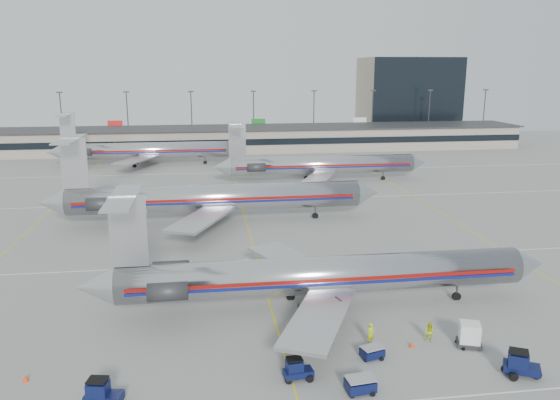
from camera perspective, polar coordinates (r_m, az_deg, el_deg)
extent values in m
plane|color=gray|center=(53.78, -1.25, -10.21)|extent=(260.00, 260.00, 0.00)
cube|color=silver|center=(63.00, -2.32, -6.54)|extent=(160.00, 0.15, 0.02)
cube|color=gray|center=(148.15, -5.74, 6.32)|extent=(160.00, 16.00, 6.00)
cube|color=black|center=(140.10, -5.60, 5.99)|extent=(160.00, 0.20, 1.60)
cube|color=#2D2D30|center=(147.79, -5.77, 7.51)|extent=(162.00, 17.00, 0.30)
cylinder|color=#38383D|center=(166.20, -21.83, 7.78)|extent=(0.30, 0.30, 15.00)
cube|color=#2D2D30|center=(165.72, -22.06, 10.38)|extent=(1.60, 0.40, 0.35)
cylinder|color=#38383D|center=(162.88, -15.62, 8.14)|extent=(0.30, 0.30, 15.00)
cube|color=#2D2D30|center=(162.39, -15.79, 10.81)|extent=(1.60, 0.40, 0.35)
cylinder|color=#38383D|center=(161.51, -9.21, 8.43)|extent=(0.30, 0.30, 15.00)
cube|color=#2D2D30|center=(161.02, -9.32, 11.12)|extent=(1.60, 0.40, 0.35)
cylinder|color=#38383D|center=(162.15, -2.77, 8.60)|extent=(0.30, 0.30, 15.00)
cube|color=#2D2D30|center=(161.65, -2.80, 11.29)|extent=(1.60, 0.40, 0.35)
cylinder|color=#38383D|center=(164.75, 3.55, 8.67)|extent=(0.30, 0.30, 15.00)
cube|color=#2D2D30|center=(164.27, 3.59, 11.31)|extent=(1.60, 0.40, 0.35)
cylinder|color=#38383D|center=(169.24, 9.60, 8.64)|extent=(0.30, 0.30, 15.00)
cube|color=#2D2D30|center=(168.77, 9.70, 11.21)|extent=(1.60, 0.40, 0.35)
cylinder|color=#38383D|center=(175.48, 15.28, 8.53)|extent=(0.30, 0.30, 15.00)
cube|color=#2D2D30|center=(175.02, 15.44, 11.00)|extent=(1.60, 0.40, 0.35)
cylinder|color=#38383D|center=(183.27, 20.52, 8.35)|extent=(0.30, 0.30, 15.00)
cube|color=#2D2D30|center=(182.84, 20.72, 10.72)|extent=(1.60, 0.40, 0.35)
cube|color=tan|center=(189.58, 13.19, 10.51)|extent=(30.00, 20.00, 25.00)
cylinder|color=#BABABF|center=(50.66, 4.67, -7.80)|extent=(37.26, 3.45, 3.45)
cone|color=#BABABF|center=(58.28, 24.49, -6.12)|extent=(2.98, 3.45, 3.45)
cone|color=#BCBCC1|center=(50.50, -18.71, -8.58)|extent=(3.35, 3.45, 3.45)
cube|color=maroon|center=(49.04, 5.12, -8.37)|extent=(35.40, 0.05, 0.33)
cube|color=navy|center=(49.19, 5.11, -8.78)|extent=(35.40, 0.05, 0.26)
cube|color=#BCBCC1|center=(56.64, 1.37, -6.40)|extent=(8.66, 12.63, 0.30)
cube|color=#BCBCC1|center=(44.83, 4.12, -12.06)|extent=(8.66, 12.63, 0.30)
cube|color=#BCBCC1|center=(48.40, -15.58, -3.18)|extent=(3.17, 0.23, 6.33)
cube|color=#BCBCC1|center=(47.69, -16.14, 0.24)|extent=(2.24, 9.78, 0.17)
cylinder|color=#2D2D30|center=(52.04, -11.30, -7.11)|extent=(3.35, 1.58, 1.58)
cylinder|color=#2D2D30|center=(47.11, -11.64, -9.38)|extent=(3.35, 1.58, 1.58)
cylinder|color=#2D2D30|center=(55.77, 17.99, -9.15)|extent=(0.19, 0.19, 1.54)
cylinder|color=#2D2D30|center=(49.13, 1.94, -11.64)|extent=(0.19, 0.19, 1.54)
cylinder|color=#2D2D30|center=(53.15, 1.11, -9.60)|extent=(0.19, 0.19, 1.54)
cylinder|color=black|center=(55.94, 17.96, -9.57)|extent=(0.84, 0.28, 0.84)
cylinder|color=#BABABF|center=(78.73, -6.65, 0.25)|extent=(41.43, 3.83, 3.83)
cone|color=#BABABF|center=(82.26, 9.12, 0.75)|extent=(3.31, 3.83, 3.83)
cone|color=#BCBCC1|center=(81.49, -22.73, -0.27)|extent=(3.73, 3.83, 3.83)
cube|color=maroon|center=(76.82, -6.62, 0.04)|extent=(39.36, 0.05, 0.36)
cube|color=navy|center=(76.92, -6.61, -0.26)|extent=(39.36, 0.05, 0.29)
cube|color=#BCBCC1|center=(86.01, -8.14, 0.65)|extent=(9.63, 14.04, 0.33)
cube|color=#BCBCC1|center=(71.95, -8.13, -1.93)|extent=(9.63, 14.04, 0.33)
cube|color=#BCBCC1|center=(79.63, -20.71, 3.61)|extent=(3.52, 0.26, 7.04)
cube|color=#BCBCC1|center=(79.24, -21.13, 5.95)|extent=(2.49, 10.88, 0.19)
cylinder|color=#2D2D30|center=(82.72, -17.53, 0.58)|extent=(3.73, 1.76, 1.76)
cylinder|color=#2D2D30|center=(77.06, -18.23, -0.41)|extent=(3.73, 1.76, 1.76)
cylinder|color=#2D2D30|center=(81.00, 3.71, -1.32)|extent=(0.21, 0.21, 1.71)
cylinder|color=#2D2D30|center=(77.02, -8.86, -2.25)|extent=(0.21, 0.21, 1.71)
cylinder|color=#2D2D30|center=(81.82, -8.82, -1.30)|extent=(0.21, 0.21, 1.71)
cylinder|color=black|center=(81.13, 3.70, -1.66)|extent=(0.93, 0.31, 0.93)
cylinder|color=#BABABF|center=(106.84, 4.49, 3.68)|extent=(36.02, 3.51, 3.51)
cone|color=#BABABF|center=(112.64, 14.26, 3.82)|extent=(3.03, 3.51, 3.51)
cone|color=#BCBCC1|center=(104.43, -6.16, 3.41)|extent=(3.41, 3.51, 3.51)
cube|color=maroon|center=(105.12, 4.70, 3.59)|extent=(34.22, 0.05, 0.33)
cube|color=navy|center=(105.19, 4.69, 3.39)|extent=(34.22, 0.05, 0.27)
cube|color=#BCBCC1|center=(113.03, 2.82, 3.77)|extent=(8.82, 12.85, 0.30)
cube|color=#BCBCC1|center=(100.24, 4.23, 2.47)|extent=(8.82, 12.85, 0.30)
cube|color=#BCBCC1|center=(103.80, -4.49, 6.17)|extent=(3.22, 0.24, 6.45)
cube|color=#BCBCC1|center=(103.44, -4.68, 7.83)|extent=(2.27, 9.95, 0.17)
cylinder|color=#2D2D30|center=(107.42, -2.77, 3.92)|extent=(3.41, 1.61, 1.61)
cylinder|color=#2D2D30|center=(102.12, -2.49, 3.41)|extent=(3.41, 1.61, 1.61)
cylinder|color=#2D2D30|center=(110.58, 10.72, 2.49)|extent=(0.19, 0.19, 1.56)
cylinder|color=#2D2D30|center=(104.55, 3.21, 2.07)|extent=(0.19, 0.19, 1.56)
cylinder|color=#2D2D30|center=(108.93, 2.75, 2.55)|extent=(0.19, 0.19, 1.56)
cylinder|color=black|center=(110.67, 10.71, 2.26)|extent=(0.85, 0.28, 0.85)
cylinder|color=#BABABF|center=(128.13, -13.60, 5.06)|extent=(37.25, 3.63, 3.63)
cone|color=#BABABF|center=(127.72, -4.52, 5.37)|extent=(3.14, 3.63, 3.63)
cone|color=#BCBCC1|center=(131.71, -22.49, 4.63)|extent=(3.53, 3.63, 3.63)
cube|color=maroon|center=(126.31, -13.68, 5.00)|extent=(35.39, 0.05, 0.34)
cube|color=navy|center=(126.37, -13.67, 4.83)|extent=(35.39, 0.05, 0.27)
cube|color=#BCBCC1|center=(135.22, -14.14, 5.04)|extent=(9.12, 13.29, 0.31)
cube|color=#BCBCC1|center=(121.75, -14.79, 4.09)|extent=(9.12, 13.29, 0.31)
cube|color=#BCBCC1|center=(130.32, -21.31, 6.93)|extent=(3.33, 0.25, 6.67)
cube|color=#BCBCC1|center=(130.11, -21.55, 8.30)|extent=(2.35, 10.29, 0.18)
cylinder|color=#2D2D30|center=(132.87, -19.42, 5.09)|extent=(3.53, 1.67, 1.67)
cylinder|color=#2D2D30|center=(127.45, -19.89, 4.72)|extent=(3.53, 1.67, 1.67)
cylinder|color=#2D2D30|center=(127.90, -7.84, 4.11)|extent=(0.20, 0.20, 1.62)
cylinder|color=#2D2D30|center=(126.55, -14.96, 3.67)|extent=(0.20, 0.20, 1.62)
cylinder|color=#2D2D30|center=(131.16, -14.73, 4.02)|extent=(0.20, 0.20, 1.62)
cylinder|color=black|center=(127.98, -7.83, 3.90)|extent=(0.88, 0.29, 0.88)
cube|color=#0A1037|center=(39.97, -17.91, -19.02)|extent=(2.61, 1.67, 0.55)
cube|color=#0A1037|center=(39.68, -18.48, -18.20)|extent=(1.51, 1.34, 0.99)
cube|color=black|center=(39.35, -18.56, -17.38)|extent=(1.45, 1.28, 0.09)
cylinder|color=black|center=(40.44, -16.45, -18.99)|extent=(0.62, 0.20, 0.62)
cylinder|color=black|center=(40.75, -19.04, -18.93)|extent=(0.62, 0.20, 0.62)
cube|color=#0A1037|center=(40.92, 1.93, -17.60)|extent=(2.22, 1.32, 0.48)
cube|color=#0A1037|center=(40.58, 1.52, -16.95)|extent=(1.26, 1.10, 0.86)
cube|color=black|center=(40.30, 1.52, -16.25)|extent=(1.21, 1.04, 0.08)
cylinder|color=black|center=(41.57, 2.89, -17.48)|extent=(0.53, 0.17, 0.53)
cylinder|color=black|center=(40.78, 3.15, -18.16)|extent=(0.53, 0.17, 0.53)
cylinder|color=black|center=(41.35, 0.72, -17.65)|extent=(0.53, 0.17, 0.53)
cylinder|color=black|center=(40.55, 0.93, -18.34)|extent=(0.53, 0.17, 0.53)
cube|color=#0A1037|center=(44.82, 23.93, -15.75)|extent=(2.77, 2.24, 0.56)
cube|color=#0A1037|center=(44.34, 23.64, -15.06)|extent=(1.72, 1.62, 1.01)
cube|color=black|center=(44.03, 23.72, -14.29)|extent=(1.64, 1.55, 0.09)
cylinder|color=black|center=(45.82, 24.51, -15.57)|extent=(0.63, 0.20, 0.63)
cylinder|color=black|center=(45.01, 25.30, -16.21)|extent=(0.63, 0.20, 0.63)
cylinder|color=black|center=(44.94, 22.49, -15.97)|extent=(0.63, 0.20, 0.63)
cylinder|color=black|center=(44.11, 23.25, -16.63)|extent=(0.63, 0.20, 0.63)
cube|color=#0A1037|center=(44.03, 9.61, -15.44)|extent=(1.93, 1.57, 0.62)
cube|color=gray|center=(43.82, 9.63, -14.93)|extent=(1.93, 1.57, 0.05)
cylinder|color=black|center=(44.76, 10.18, -15.42)|extent=(0.32, 0.12, 0.32)
cylinder|color=black|center=(43.96, 10.58, -16.02)|extent=(0.32, 0.12, 0.32)
cylinder|color=black|center=(44.42, 8.61, -15.60)|extent=(0.32, 0.12, 0.32)
cylinder|color=black|center=(43.62, 8.98, -16.20)|extent=(0.32, 0.12, 0.32)
cube|color=#0A1037|center=(39.89, 8.39, -18.58)|extent=(2.10, 1.56, 0.72)
cube|color=gray|center=(39.62, 8.42, -17.95)|extent=(2.10, 1.56, 0.06)
cylinder|color=black|center=(40.74, 9.16, -18.50)|extent=(0.37, 0.14, 0.37)
cylinder|color=black|center=(39.83, 9.66, -19.34)|extent=(0.37, 0.14, 0.37)
cylinder|color=black|center=(40.38, 7.10, -18.74)|extent=(0.37, 0.14, 0.37)
cylinder|color=black|center=(39.46, 7.54, -19.60)|extent=(0.37, 0.14, 0.37)
cube|color=#2D2D30|center=(47.69, 19.12, -13.94)|extent=(2.28, 2.09, 0.31)
cube|color=silver|center=(47.28, 19.21, -12.94)|extent=(1.95, 1.89, 1.56)
cylinder|color=black|center=(48.56, 19.56, -13.64)|extent=(0.25, 0.12, 0.25)
cylinder|color=black|center=(47.59, 20.26, -14.29)|extent=(0.25, 0.12, 0.25)
cylinder|color=black|center=(47.94, 17.97, -13.88)|extent=(0.25, 0.12, 0.25)
cylinder|color=black|center=(46.96, 18.64, -14.54)|extent=(0.25, 0.12, 0.25)
cube|color=gray|center=(47.47, 3.21, -12.95)|extent=(4.34, 2.73, 0.57)
cube|color=#2D2D30|center=(47.03, 4.07, -11.46)|extent=(4.25, 2.32, 1.46)
cylinder|color=black|center=(48.40, 4.82, -12.73)|extent=(0.57, 0.18, 0.57)
cylinder|color=black|center=(47.32, 5.16, -13.39)|extent=(0.57, 0.18, 0.57)
cylinder|color=black|center=(47.88, 1.29, -12.98)|extent=(0.57, 0.18, 0.57)
cylinder|color=black|center=(46.79, 1.54, -13.66)|extent=(0.57, 0.18, 0.57)
imported|color=#B0CB13|center=(45.72, 9.49, -13.63)|extent=(0.80, 0.68, 1.87)
imported|color=#B2C612|center=(47.15, 15.39, -13.18)|extent=(1.05, 0.99, 1.71)
cone|color=#F23708|center=(46.25, 13.60, -14.43)|extent=(0.51, 0.51, 0.54)
cone|color=#F23708|center=(44.66, -25.04, -16.47)|extent=(0.43, 0.43, 0.58)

